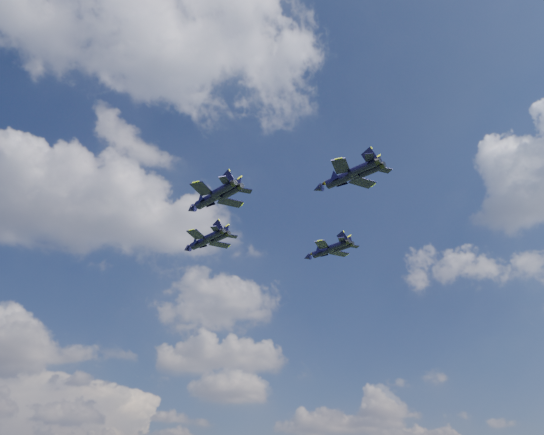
{
  "coord_description": "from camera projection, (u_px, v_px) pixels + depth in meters",
  "views": [
    {
      "loc": [
        -19.68,
        -85.79,
        3.63
      ],
      "look_at": [
        3.01,
        5.19,
        54.46
      ],
      "focal_mm": 35.0,
      "sensor_mm": 36.0,
      "label": 1
    }
  ],
  "objects": [
    {
      "name": "jet_lead",
      "position": [
        201.0,
        242.0,
        117.26
      ],
      "size": [
        11.39,
        14.52,
        3.6
      ],
      "rotation": [
        0.0,
        0.0,
        0.58
      ],
      "color": "black"
    },
    {
      "name": "jet_left",
      "position": [
        208.0,
        200.0,
        96.69
      ],
      "size": [
        11.1,
        14.56,
        3.58
      ],
      "rotation": [
        0.0,
        0.0,
        0.56
      ],
      "color": "black"
    },
    {
      "name": "jet_right",
      "position": [
        323.0,
        252.0,
        119.05
      ],
      "size": [
        10.61,
        13.44,
        3.34
      ],
      "rotation": [
        0.0,
        0.0,
        0.59
      ],
      "color": "black"
    },
    {
      "name": "jet_slot",
      "position": [
        340.0,
        179.0,
        95.88
      ],
      "size": [
        12.1,
        14.74,
        3.7
      ],
      "rotation": [
        0.0,
        0.0,
        0.62
      ],
      "color": "black"
    }
  ]
}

